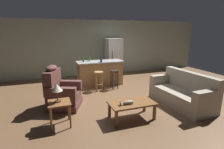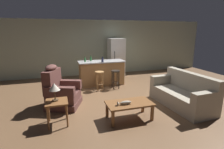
{
  "view_description": "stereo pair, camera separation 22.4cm",
  "coord_description": "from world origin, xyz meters",
  "views": [
    {
      "loc": [
        -1.82,
        -5.15,
        2.08
      ],
      "look_at": [
        -0.02,
        -0.1,
        0.75
      ],
      "focal_mm": 28.0,
      "sensor_mm": 36.0,
      "label": 1
    },
    {
      "loc": [
        -1.6,
        -5.22,
        2.08
      ],
      "look_at": [
        -0.02,
        -0.1,
        0.75
      ],
      "focal_mm": 28.0,
      "sensor_mm": 36.0,
      "label": 2
    }
  ],
  "objects": [
    {
      "name": "bar_stool_right",
      "position": [
        0.37,
        0.72,
        0.47
      ],
      "size": [
        0.32,
        0.32,
        0.68
      ],
      "color": "black",
      "rests_on": "ground_plane"
    },
    {
      "name": "bottle_wine_dark",
      "position": [
        -0.02,
        1.09,
        1.03
      ],
      "size": [
        0.08,
        0.08,
        0.21
      ],
      "color": "#23284C",
      "rests_on": "kitchen_island"
    },
    {
      "name": "couch",
      "position": [
        1.71,
        -1.34,
        0.34
      ],
      "size": [
        0.95,
        1.94,
        0.94
      ],
      "rotation": [
        0.0,
        0.0,
        3.2
      ],
      "color": "#9E937F",
      "rests_on": "ground_plane"
    },
    {
      "name": "recliner_near_lamp",
      "position": [
        -1.61,
        -0.36,
        0.42
      ],
      "size": [
        1.09,
        1.09,
        1.2
      ],
      "rotation": [
        0.0,
        0.0,
        -0.38
      ],
      "color": "brown",
      "rests_on": "ground_plane"
    },
    {
      "name": "ground_plane",
      "position": [
        0.0,
        0.0,
        0.0
      ],
      "size": [
        12.0,
        12.0,
        0.0
      ],
      "color": "brown"
    },
    {
      "name": "table_lamp",
      "position": [
        -1.73,
        -1.34,
        0.87
      ],
      "size": [
        0.24,
        0.24,
        0.41
      ],
      "color": "#4C3823",
      "rests_on": "end_table"
    },
    {
      "name": "bar_stool_left",
      "position": [
        -0.23,
        0.72,
        0.47
      ],
      "size": [
        0.32,
        0.32,
        0.68
      ],
      "color": "#A87A47",
      "rests_on": "ground_plane"
    },
    {
      "name": "bottle_tall_green",
      "position": [
        -0.39,
        1.46,
        1.03
      ],
      "size": [
        0.07,
        0.07,
        0.22
      ],
      "color": "#2D6B38",
      "rests_on": "kitchen_island"
    },
    {
      "name": "kitchen_island",
      "position": [
        0.0,
        1.35,
        0.48
      ],
      "size": [
        1.8,
        0.7,
        0.95
      ],
      "color": "#9E7042",
      "rests_on": "ground_plane"
    },
    {
      "name": "coffee_table",
      "position": [
        -0.05,
        -1.62,
        0.36
      ],
      "size": [
        1.1,
        0.6,
        0.42
      ],
      "color": "brown",
      "rests_on": "ground_plane"
    },
    {
      "name": "end_table",
      "position": [
        -1.71,
        -1.37,
        0.46
      ],
      "size": [
        0.48,
        0.48,
        0.56
      ],
      "color": "brown",
      "rests_on": "ground_plane"
    },
    {
      "name": "bottle_short_amber",
      "position": [
        -0.64,
        1.36,
        1.03
      ],
      "size": [
        0.07,
        0.07,
        0.21
      ],
      "color": "#2D6B38",
      "rests_on": "kitchen_island"
    },
    {
      "name": "back_wall",
      "position": [
        0.0,
        3.12,
        1.3
      ],
      "size": [
        12.0,
        0.05,
        2.6
      ],
      "color": "#9EA88E",
      "rests_on": "ground_plane"
    },
    {
      "name": "fish_figurine",
      "position": [
        -0.21,
        -1.7,
        0.46
      ],
      "size": [
        0.34,
        0.1,
        0.1
      ],
      "color": "#4C3823",
      "rests_on": "coffee_table"
    },
    {
      "name": "refrigerator",
      "position": [
        1.01,
        2.55,
        0.88
      ],
      "size": [
        0.7,
        0.69,
        1.76
      ],
      "color": "white",
      "rests_on": "ground_plane"
    }
  ]
}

